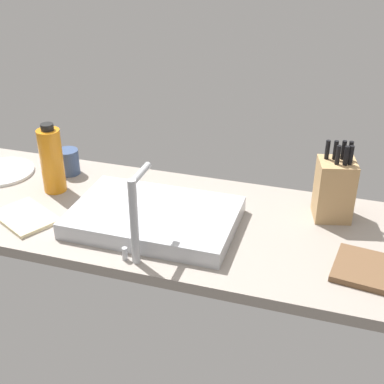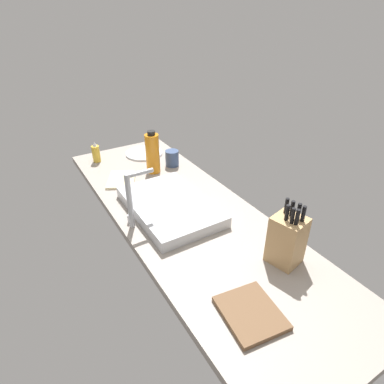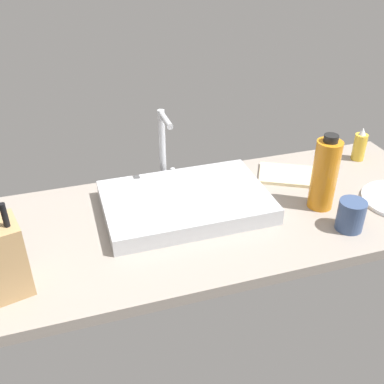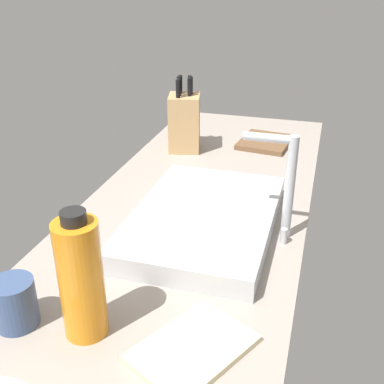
% 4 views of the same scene
% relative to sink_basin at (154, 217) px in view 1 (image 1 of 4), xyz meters
% --- Properties ---
extents(countertop_slab, '(1.87, 0.62, 0.04)m').
position_rel_sink_basin_xyz_m(countertop_slab, '(-0.06, -0.06, -0.04)').
color(countertop_slab, gray).
rests_on(countertop_slab, ground).
extents(sink_basin, '(0.52, 0.34, 0.05)m').
position_rel_sink_basin_xyz_m(sink_basin, '(0.00, 0.00, 0.00)').
color(sink_basin, '#B7BABF').
rests_on(sink_basin, countertop_slab).
extents(faucet, '(0.06, 0.13, 0.26)m').
position_rel_sink_basin_xyz_m(faucet, '(-0.02, 0.19, 0.13)').
color(faucet, '#B7BABF').
rests_on(faucet, countertop_slab).
extents(knife_block, '(0.14, 0.13, 0.26)m').
position_rel_sink_basin_xyz_m(knife_block, '(-0.53, -0.22, 0.08)').
color(knife_block, tan).
rests_on(knife_block, countertop_slab).
extents(cutting_board, '(0.23, 0.20, 0.02)m').
position_rel_sink_basin_xyz_m(cutting_board, '(-0.66, 0.06, -0.02)').
color(cutting_board, brown).
rests_on(cutting_board, countertop_slab).
extents(water_bottle, '(0.08, 0.08, 0.25)m').
position_rel_sink_basin_xyz_m(water_bottle, '(0.42, -0.11, 0.09)').
color(water_bottle, orange).
rests_on(water_bottle, countertop_slab).
extents(dinner_plate, '(0.24, 0.24, 0.01)m').
position_rel_sink_basin_xyz_m(dinner_plate, '(0.68, -0.17, -0.02)').
color(dinner_plate, white).
rests_on(dinner_plate, countertop_slab).
extents(dish_towel, '(0.25, 0.23, 0.01)m').
position_rel_sink_basin_xyz_m(dish_towel, '(0.41, 0.09, -0.02)').
color(dish_towel, beige).
rests_on(dish_towel, countertop_slab).
extents(coffee_mug, '(0.08, 0.08, 0.09)m').
position_rel_sink_basin_xyz_m(coffee_mug, '(0.44, -0.25, 0.02)').
color(coffee_mug, '#384C75').
rests_on(coffee_mug, countertop_slab).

